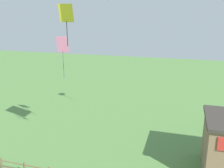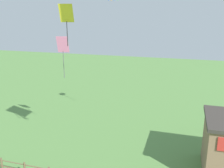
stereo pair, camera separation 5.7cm
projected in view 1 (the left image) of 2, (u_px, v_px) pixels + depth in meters
The scene contains 2 objects.
kite_pink_diamond at pixel (63, 48), 20.80m from camera, with size 1.04×0.48×3.54m.
kite_yellow_diamond at pixel (66, 16), 16.02m from camera, with size 1.00×0.72×2.68m.
Camera 1 is at (4.39, -6.40, 11.15)m, focal length 40.00 mm.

